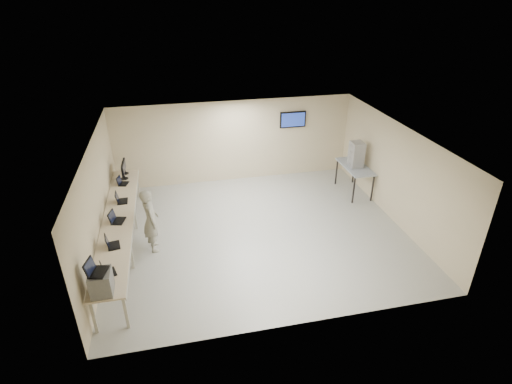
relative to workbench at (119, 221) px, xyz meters
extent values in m
cube|color=#9B9B9B|center=(3.59, 0.00, -0.83)|extent=(8.00, 7.00, 0.01)
cube|color=silver|center=(3.59, 0.00, 1.97)|extent=(8.00, 7.00, 0.01)
cube|color=beige|center=(3.59, 3.50, 0.57)|extent=(8.00, 0.01, 2.80)
cube|color=beige|center=(3.59, -3.50, 0.57)|extent=(8.00, 0.01, 2.80)
cube|color=beige|center=(-0.41, 0.00, 0.57)|extent=(0.01, 7.00, 2.80)
cube|color=beige|center=(7.59, 0.00, 0.57)|extent=(0.01, 7.00, 2.80)
cube|color=black|center=(5.59, 3.48, 1.22)|extent=(0.15, 0.04, 0.15)
cube|color=black|center=(5.59, 3.44, 1.22)|extent=(0.90, 0.06, 0.55)
cube|color=navy|center=(5.59, 3.40, 1.22)|extent=(0.82, 0.01, 0.47)
cube|color=beige|center=(-0.01, 0.00, 0.05)|extent=(0.75, 6.00, 0.04)
cube|color=#AFAB9A|center=(0.36, 0.00, 0.02)|extent=(0.02, 6.00, 0.06)
cube|color=#AFAB9A|center=(-0.31, -2.85, -0.40)|extent=(0.06, 0.06, 0.86)
cube|color=#AFAB9A|center=(0.29, -2.85, -0.40)|extent=(0.06, 0.06, 0.86)
cube|color=#AFAB9A|center=(-0.31, -0.90, -0.40)|extent=(0.06, 0.06, 0.86)
cube|color=#AFAB9A|center=(0.29, -0.90, -0.40)|extent=(0.06, 0.06, 0.86)
cube|color=#AFAB9A|center=(-0.31, 0.90, -0.40)|extent=(0.06, 0.06, 0.86)
cube|color=#AFAB9A|center=(0.29, 0.90, -0.40)|extent=(0.06, 0.06, 0.86)
cube|color=#AFAB9A|center=(-0.31, 2.85, -0.40)|extent=(0.06, 0.06, 0.86)
cube|color=#AFAB9A|center=(0.29, 2.85, -0.40)|extent=(0.06, 0.06, 0.86)
cube|color=slate|center=(-0.06, -2.75, 0.31)|extent=(0.40, 0.46, 0.47)
cube|color=black|center=(-0.06, -2.75, 0.56)|extent=(0.37, 0.44, 0.02)
cube|color=black|center=(-0.20, -2.75, 0.71)|extent=(0.16, 0.37, 0.28)
cube|color=black|center=(-0.19, -2.75, 0.71)|extent=(0.13, 0.32, 0.23)
cube|color=black|center=(0.00, -2.18, 0.08)|extent=(0.32, 0.38, 0.02)
cube|color=black|center=(-0.11, -2.18, 0.21)|extent=(0.15, 0.31, 0.23)
cube|color=black|center=(-0.10, -2.18, 0.21)|extent=(0.12, 0.27, 0.19)
cube|color=black|center=(0.00, -1.21, 0.08)|extent=(0.31, 0.39, 0.02)
cube|color=black|center=(-0.13, -1.21, 0.22)|extent=(0.12, 0.34, 0.26)
cube|color=black|center=(-0.12, -1.21, 0.22)|extent=(0.10, 0.30, 0.21)
cube|color=black|center=(0.01, -0.13, 0.09)|extent=(0.36, 0.44, 0.02)
cube|color=black|center=(-0.13, -0.13, 0.23)|extent=(0.16, 0.37, 0.27)
cube|color=black|center=(-0.11, -0.13, 0.23)|extent=(0.13, 0.32, 0.23)
cube|color=black|center=(0.04, 0.90, 0.08)|extent=(0.27, 0.37, 0.02)
cube|color=black|center=(-0.09, 0.90, 0.23)|extent=(0.08, 0.34, 0.26)
cube|color=black|center=(-0.08, 0.90, 0.23)|extent=(0.06, 0.30, 0.21)
cube|color=black|center=(-0.01, 2.00, 0.08)|extent=(0.31, 0.37, 0.02)
cube|color=black|center=(-0.13, 2.00, 0.21)|extent=(0.14, 0.31, 0.23)
cube|color=black|center=(-0.12, 2.00, 0.21)|extent=(0.11, 0.27, 0.19)
cylinder|color=black|center=(-0.01, 2.37, 0.08)|extent=(0.22, 0.22, 0.02)
cube|color=black|center=(-0.01, 2.37, 0.18)|extent=(0.04, 0.03, 0.17)
cube|color=black|center=(-0.01, 2.37, 0.39)|extent=(0.05, 0.49, 0.33)
cube|color=black|center=(0.02, 2.37, 0.39)|extent=(0.00, 0.45, 0.28)
cylinder|color=black|center=(-0.01, 2.75, 0.08)|extent=(0.20, 0.20, 0.02)
cube|color=black|center=(-0.01, 2.75, 0.17)|extent=(0.04, 0.03, 0.16)
cube|color=black|center=(-0.01, 2.75, 0.37)|extent=(0.05, 0.45, 0.30)
cube|color=black|center=(0.02, 2.75, 0.37)|extent=(0.00, 0.41, 0.26)
imported|color=gray|center=(0.78, -0.18, 0.03)|extent=(0.51, 0.69, 1.71)
cube|color=#90979F|center=(7.19, 1.66, 0.10)|extent=(0.73, 1.57, 0.04)
cube|color=black|center=(6.87, 0.97, -0.38)|extent=(0.04, 0.04, 0.90)
cube|color=black|center=(6.87, 2.34, -0.38)|extent=(0.04, 0.04, 0.90)
cube|color=black|center=(7.50, 0.97, -0.38)|extent=(0.04, 0.04, 0.90)
cube|color=black|center=(7.50, 2.34, -0.38)|extent=(0.04, 0.04, 0.90)
cube|color=#A9A9A9|center=(7.17, 1.66, 0.22)|extent=(0.39, 0.43, 0.20)
cube|color=#A9A9A9|center=(7.17, 1.66, 0.42)|extent=(0.39, 0.43, 0.20)
cube|color=#A9A9A9|center=(7.17, 1.66, 0.62)|extent=(0.39, 0.43, 0.20)
cube|color=#A9A9A9|center=(7.17, 1.66, 0.83)|extent=(0.39, 0.43, 0.20)
camera|label=1|loc=(1.53, -9.12, 5.32)|focal=28.00mm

